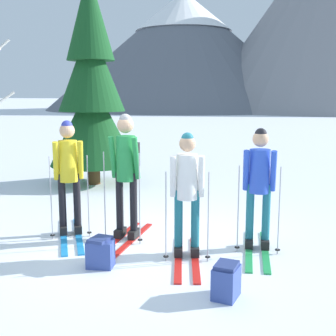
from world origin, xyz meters
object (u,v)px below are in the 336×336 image
(skier_in_yellow, at_px, (69,171))
(backpack_on_snow_front, at_px, (226,281))
(skier_in_white, at_px, (187,188))
(pine_tree_near, at_px, (92,89))
(skier_in_blue, at_px, (259,184))
(skier_in_green, at_px, (126,168))
(backpack_on_snow_beside, at_px, (100,253))

(skier_in_yellow, distance_m, backpack_on_snow_front, 3.13)
(backpack_on_snow_front, bearing_deg, skier_in_white, 129.60)
(pine_tree_near, distance_m, backpack_on_snow_front, 6.80)
(skier_in_yellow, xyz_separation_m, backpack_on_snow_front, (2.80, -1.17, -0.80))
(skier_in_white, bearing_deg, skier_in_blue, 38.43)
(skier_in_yellow, bearing_deg, skier_in_green, 10.15)
(skier_in_green, xyz_separation_m, pine_tree_near, (-2.66, 3.29, 1.18))
(skier_in_white, relative_size, backpack_on_snow_front, 4.36)
(skier_in_blue, bearing_deg, backpack_on_snow_front, -89.87)
(pine_tree_near, bearing_deg, backpack_on_snow_front, -45.39)
(skier_in_white, height_order, pine_tree_near, pine_tree_near)
(skier_in_green, bearing_deg, skier_in_yellow, -169.85)
(skier_in_green, height_order, skier_in_white, skier_in_green)
(skier_in_yellow, relative_size, skier_in_blue, 1.04)
(skier_in_blue, bearing_deg, skier_in_yellow, -170.60)
(skier_in_green, height_order, skier_in_blue, skier_in_green)
(skier_in_blue, xyz_separation_m, pine_tree_near, (-4.55, 2.99, 1.33))
(skier_in_green, height_order, pine_tree_near, pine_tree_near)
(skier_in_yellow, height_order, backpack_on_snow_beside, skier_in_yellow)
(skier_in_yellow, xyz_separation_m, pine_tree_near, (-1.76, 3.45, 1.26))
(skier_in_green, xyz_separation_m, backpack_on_snow_beside, (0.22, -1.12, -0.88))
(skier_in_green, bearing_deg, backpack_on_snow_beside, -78.82)
(skier_in_yellow, bearing_deg, skier_in_white, -5.22)
(pine_tree_near, relative_size, backpack_on_snow_beside, 12.94)
(skier_in_white, distance_m, pine_tree_near, 5.37)
(skier_in_green, xyz_separation_m, backpack_on_snow_front, (1.89, -1.33, -0.88))
(backpack_on_snow_front, xyz_separation_m, backpack_on_snow_beside, (-1.67, 0.21, 0.00))
(skier_in_blue, bearing_deg, pine_tree_near, 146.71)
(skier_in_blue, relative_size, backpack_on_snow_front, 4.44)
(pine_tree_near, distance_m, backpack_on_snow_beside, 5.66)
(skier_in_green, relative_size, backpack_on_snow_front, 4.90)
(pine_tree_near, bearing_deg, skier_in_white, -44.17)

